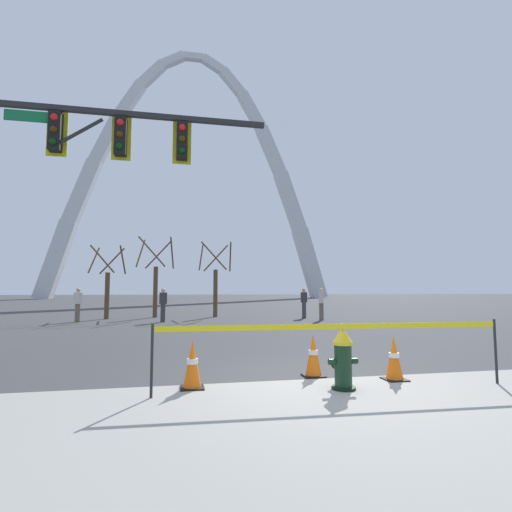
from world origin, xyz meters
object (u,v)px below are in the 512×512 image
at_px(traffic_cone_curb_edge, 313,356).
at_px(traffic_signal_gantry, 70,167).
at_px(pedestrian_walking_right, 321,304).
at_px(pedestrian_standing_center, 163,304).
at_px(traffic_cone_by_hydrant, 394,359).
at_px(monument_arch, 192,187).
at_px(traffic_cone_mid_sidewalk, 192,365).
at_px(fire_hydrant, 343,358).
at_px(pedestrian_walking_left, 304,303).
at_px(pedestrian_near_trees, 78,304).

bearing_deg(traffic_cone_curb_edge, traffic_signal_gantry, 151.41).
bearing_deg(pedestrian_walking_right, pedestrian_standing_center, 176.52).
xyz_separation_m(traffic_cone_by_hydrant, monument_arch, (-1.43, 64.06, 19.67)).
height_order(traffic_cone_by_hydrant, traffic_cone_curb_edge, same).
distance_m(traffic_cone_mid_sidewalk, pedestrian_standing_center, 12.83).
distance_m(traffic_signal_gantry, pedestrian_walking_right, 13.67).
bearing_deg(fire_hydrant, traffic_cone_by_hydrant, 20.22).
distance_m(traffic_cone_mid_sidewalk, pedestrian_walking_right, 14.07).
height_order(traffic_signal_gantry, pedestrian_walking_left, traffic_signal_gantry).
distance_m(traffic_signal_gantry, pedestrian_standing_center, 10.49).
distance_m(traffic_cone_curb_edge, monument_arch, 66.49).
relative_size(traffic_cone_by_hydrant, traffic_cone_mid_sidewalk, 1.00).
relative_size(traffic_cone_by_hydrant, pedestrian_walking_left, 0.46).
distance_m(traffic_cone_mid_sidewalk, monument_arch, 66.94).
height_order(traffic_cone_curb_edge, pedestrian_standing_center, pedestrian_standing_center).
xyz_separation_m(traffic_signal_gantry, pedestrian_walking_right, (9.42, 9.28, -3.45)).
xyz_separation_m(traffic_cone_curb_edge, traffic_signal_gantry, (-4.76, 2.59, 3.91)).
bearing_deg(traffic_cone_mid_sidewalk, traffic_signal_gantry, 131.15).
xyz_separation_m(traffic_cone_by_hydrant, traffic_cone_curb_edge, (-1.23, 0.54, 0.00)).
height_order(traffic_cone_mid_sidewalk, pedestrian_standing_center, pedestrian_standing_center).
distance_m(fire_hydrant, traffic_cone_curb_edge, 0.96).
bearing_deg(traffic_signal_gantry, pedestrian_walking_right, 44.57).
xyz_separation_m(pedestrian_walking_left, pedestrian_standing_center, (-7.29, -1.07, 0.00)).
bearing_deg(traffic_cone_curb_edge, pedestrian_near_trees, 117.76).
distance_m(traffic_signal_gantry, pedestrian_near_trees, 11.43).
xyz_separation_m(traffic_cone_by_hydrant, pedestrian_walking_left, (3.05, 13.96, 0.46)).
bearing_deg(traffic_cone_curb_edge, traffic_cone_by_hydrant, -23.81).
xyz_separation_m(traffic_cone_by_hydrant, traffic_signal_gantry, (-5.99, 3.14, 3.91)).
bearing_deg(monument_arch, traffic_signal_gantry, -94.28).
bearing_deg(pedestrian_near_trees, pedestrian_walking_right, -6.77).
distance_m(traffic_cone_curb_edge, pedestrian_near_trees, 14.99).
bearing_deg(pedestrian_near_trees, monument_arch, 82.32).
height_order(pedestrian_walking_left, pedestrian_walking_right, same).
bearing_deg(pedestrian_standing_center, traffic_cone_curb_edge, -76.30).
distance_m(fire_hydrant, monument_arch, 67.37).
xyz_separation_m(traffic_cone_mid_sidewalk, pedestrian_near_trees, (-4.87, 13.70, 0.46)).
relative_size(fire_hydrant, pedestrian_standing_center, 0.62).
xyz_separation_m(traffic_cone_curb_edge, pedestrian_walking_right, (4.66, 11.88, 0.46)).
height_order(pedestrian_walking_left, pedestrian_near_trees, same).
bearing_deg(traffic_cone_mid_sidewalk, pedestrian_near_trees, 109.57).
bearing_deg(traffic_cone_by_hydrant, pedestrian_standing_center, 108.21).
bearing_deg(traffic_cone_by_hydrant, traffic_signal_gantry, 152.36).
bearing_deg(traffic_signal_gantry, traffic_cone_by_hydrant, -27.64).
height_order(monument_arch, pedestrian_walking_left, monument_arch).
bearing_deg(traffic_signal_gantry, traffic_cone_curb_edge, -28.59).
distance_m(monument_arch, pedestrian_walking_right, 55.31).
height_order(traffic_cone_by_hydrant, traffic_signal_gantry, traffic_signal_gantry).
height_order(traffic_cone_mid_sidewalk, pedestrian_walking_left, pedestrian_walking_left).
xyz_separation_m(traffic_cone_by_hydrant, pedestrian_near_trees, (-8.21, 13.80, 0.46)).
height_order(traffic_cone_by_hydrant, pedestrian_walking_left, pedestrian_walking_left).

